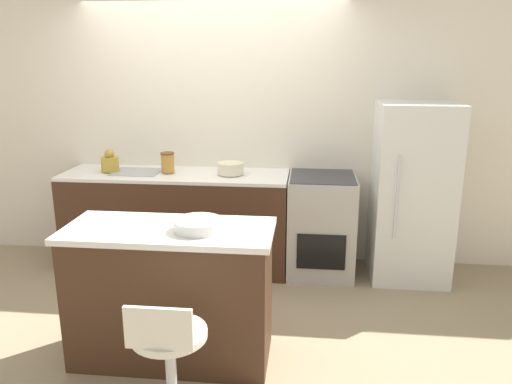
{
  "coord_description": "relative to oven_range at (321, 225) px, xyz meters",
  "views": [
    {
      "loc": [
        0.93,
        -4.14,
        2.0
      ],
      "look_at": [
        0.53,
        -0.42,
        0.98
      ],
      "focal_mm": 35.0,
      "sensor_mm": 36.0,
      "label": 1
    }
  ],
  "objects": [
    {
      "name": "mixing_bowl",
      "position": [
        -0.85,
        -0.0,
        0.52
      ],
      "size": [
        0.24,
        0.24,
        0.11
      ],
      "color": "beige",
      "rests_on": "back_counter"
    },
    {
      "name": "canister_jar",
      "position": [
        -1.45,
        -0.0,
        0.57
      ],
      "size": [
        0.13,
        0.13,
        0.19
      ],
      "color": "#B77F33",
      "rests_on": "back_counter"
    },
    {
      "name": "back_counter",
      "position": [
        -1.38,
        0.0,
        -0.0
      ],
      "size": [
        2.13,
        0.64,
        0.94
      ],
      "color": "#422819",
      "rests_on": "ground_plane"
    },
    {
      "name": "kitchen_island",
      "position": [
        -1.02,
        -1.52,
        -0.0
      ],
      "size": [
        1.36,
        0.6,
        0.93
      ],
      "color": "#422819",
      "rests_on": "ground_plane"
    },
    {
      "name": "kettle",
      "position": [
        -2.02,
        -0.0,
        0.56
      ],
      "size": [
        0.17,
        0.17,
        0.21
      ],
      "color": "#B29333",
      "rests_on": "back_counter"
    },
    {
      "name": "stool_chair",
      "position": [
        -0.85,
        -2.2,
        -0.06
      ],
      "size": [
        0.41,
        0.41,
        0.81
      ],
      "color": "#B7B7BC",
      "rests_on": "ground_plane"
    },
    {
      "name": "refrigerator",
      "position": [
        0.8,
        -0.0,
        0.34
      ],
      "size": [
        0.68,
        0.68,
        1.61
      ],
      "color": "silver",
      "rests_on": "ground_plane"
    },
    {
      "name": "ground_plane",
      "position": [
        -1.06,
        -0.34,
        -0.47
      ],
      "size": [
        14.0,
        14.0,
        0.0
      ],
      "primitive_type": "plane",
      "color": "#998466"
    },
    {
      "name": "fruit_bowl",
      "position": [
        -0.82,
        -1.54,
        0.5
      ],
      "size": [
        0.31,
        0.31,
        0.07
      ],
      "color": "white",
      "rests_on": "kitchen_island"
    },
    {
      "name": "oven_range",
      "position": [
        0.0,
        0.0,
        0.0
      ],
      "size": [
        0.61,
        0.66,
        0.94
      ],
      "color": "#B7B2A8",
      "rests_on": "ground_plane"
    },
    {
      "name": "wall_back",
      "position": [
        -1.06,
        0.35,
        0.83
      ],
      "size": [
        8.0,
        0.06,
        2.6
      ],
      "color": "silver",
      "rests_on": "ground_plane"
    }
  ]
}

